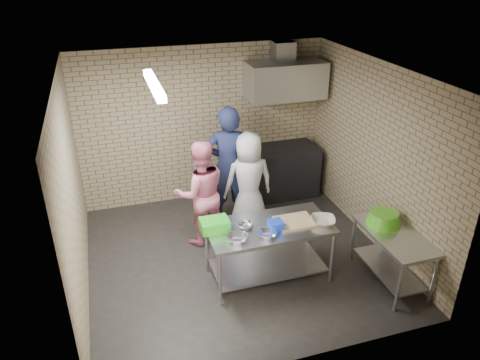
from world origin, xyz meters
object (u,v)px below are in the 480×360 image
(side_counter, at_px, (391,257))
(woman_pink, at_px, (201,193))
(green_crate, at_px, (215,225))
(prep_table, at_px, (268,251))
(bottle_green, at_px, (305,80))
(green_basin, at_px, (384,218))
(blue_tub, at_px, (276,225))
(woman_white, at_px, (248,182))
(man_navy, at_px, (228,166))
(stove, at_px, (282,171))

(side_counter, height_order, woman_pink, woman_pink)
(side_counter, distance_m, green_crate, 2.39)
(prep_table, height_order, bottle_green, bottle_green)
(green_basin, bearing_deg, prep_table, 168.67)
(blue_tub, height_order, green_basin, blue_tub)
(side_counter, relative_size, woman_white, 0.75)
(man_navy, bearing_deg, prep_table, 108.23)
(prep_table, bearing_deg, green_basin, -11.33)
(stove, xyz_separation_m, man_navy, (-1.19, -0.62, 0.53))
(prep_table, relative_size, green_basin, 3.55)
(stove, distance_m, green_crate, 2.77)
(side_counter, height_order, green_basin, green_basin)
(prep_table, distance_m, green_crate, 0.86)
(stove, bearing_deg, prep_table, -116.26)
(man_navy, bearing_deg, bottle_green, -137.90)
(blue_tub, bearing_deg, side_counter, -16.99)
(side_counter, bearing_deg, woman_white, 126.45)
(green_crate, height_order, woman_pink, woman_pink)
(prep_table, relative_size, blue_tub, 9.00)
(side_counter, relative_size, blue_tub, 6.61)
(man_navy, height_order, woman_white, man_navy)
(side_counter, relative_size, bottle_green, 8.00)
(woman_pink, bearing_deg, blue_tub, 118.49)
(blue_tub, distance_m, woman_white, 1.43)
(green_crate, height_order, blue_tub, green_crate)
(blue_tub, distance_m, man_navy, 1.69)
(prep_table, height_order, woman_white, woman_white)
(bottle_green, bearing_deg, green_basin, -90.42)
(green_basin, bearing_deg, woman_white, 130.03)
(prep_table, height_order, side_counter, prep_table)
(man_navy, distance_m, woman_pink, 0.73)
(stove, relative_size, blue_tub, 6.61)
(blue_tub, bearing_deg, man_navy, 95.33)
(green_basin, distance_m, woman_pink, 2.60)
(stove, distance_m, woman_white, 1.33)
(prep_table, height_order, green_crate, green_crate)
(stove, height_order, man_navy, man_navy)
(green_crate, xyz_separation_m, green_basin, (2.21, -0.42, -0.05))
(green_crate, distance_m, blue_tub, 0.78)
(green_basin, bearing_deg, bottle_green, 89.58)
(stove, relative_size, green_basin, 2.61)
(green_crate, xyz_separation_m, bottle_green, (2.23, 2.32, 1.13))
(side_counter, bearing_deg, prep_table, 160.16)
(green_crate, distance_m, bottle_green, 3.41)
(prep_table, height_order, green_basin, green_basin)
(woman_white, bearing_deg, green_crate, 55.29)
(stove, relative_size, man_navy, 0.61)
(woman_white, bearing_deg, woman_pink, 14.18)
(green_basin, bearing_deg, stove, 99.76)
(green_crate, xyz_separation_m, woman_pink, (0.04, 1.01, -0.07))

